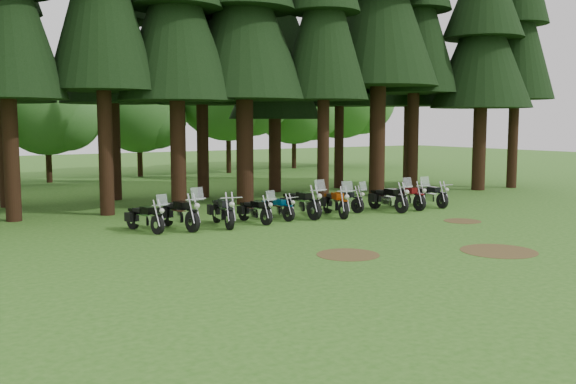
% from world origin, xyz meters
% --- Properties ---
extents(ground, '(120.00, 120.00, 0.00)m').
position_xyz_m(ground, '(0.00, 0.00, 0.00)').
color(ground, '#2D6219').
rests_on(ground, ground).
extents(pine_front_9, '(5.44, 5.44, 15.89)m').
position_xyz_m(pine_front_9, '(13.94, 7.83, 9.51)').
color(pine_front_9, '#321C10').
rests_on(pine_front_9, ground).
extents(pine_back_4, '(4.94, 4.94, 13.78)m').
position_xyz_m(pine_back_4, '(4.04, 13.25, 8.25)').
color(pine_back_4, '#321C10').
rests_on(pine_back_4, ground).
extents(pine_back_5, '(3.94, 3.94, 16.33)m').
position_xyz_m(pine_back_5, '(8.07, 12.86, 9.78)').
color(pine_back_5, '#321C10').
rests_on(pine_back_5, ground).
extents(pine_back_6, '(4.59, 4.59, 16.58)m').
position_xyz_m(pine_back_6, '(13.36, 12.79, 9.93)').
color(pine_back_6, '#321C10').
rests_on(pine_back_6, ground).
extents(decid_3, '(6.12, 5.95, 7.65)m').
position_xyz_m(decid_3, '(-4.71, 25.13, 4.51)').
color(decid_3, '#321C10').
rests_on(decid_3, ground).
extents(decid_4, '(5.93, 5.76, 7.41)m').
position_xyz_m(decid_4, '(1.58, 26.32, 4.37)').
color(decid_4, '#321C10').
rests_on(decid_4, ground).
extents(decid_5, '(8.45, 8.21, 10.56)m').
position_xyz_m(decid_5, '(8.29, 25.71, 6.23)').
color(decid_5, '#321C10').
rests_on(decid_5, ground).
extents(decid_6, '(7.06, 6.86, 8.82)m').
position_xyz_m(decid_6, '(14.85, 27.01, 5.20)').
color(decid_6, '#321C10').
rests_on(decid_6, ground).
extents(decid_7, '(8.44, 8.20, 10.55)m').
position_xyz_m(decid_7, '(19.46, 26.83, 6.22)').
color(decid_7, '#321C10').
rests_on(decid_7, ground).
extents(dirt_patch_0, '(1.80, 1.80, 0.01)m').
position_xyz_m(dirt_patch_0, '(-3.00, -2.00, 0.01)').
color(dirt_patch_0, '#4C3D1E').
rests_on(dirt_patch_0, ground).
extents(dirt_patch_1, '(1.40, 1.40, 0.01)m').
position_xyz_m(dirt_patch_1, '(4.50, 0.50, 0.01)').
color(dirt_patch_1, '#4C3D1E').
rests_on(dirt_patch_1, ground).
extents(dirt_patch_2, '(2.20, 2.20, 0.01)m').
position_xyz_m(dirt_patch_2, '(1.00, -4.00, 0.01)').
color(dirt_patch_2, '#4C3D1E').
rests_on(dirt_patch_2, ground).
extents(motorcycle_0, '(0.75, 2.18, 1.38)m').
position_xyz_m(motorcycle_0, '(-6.44, 4.83, 0.46)').
color(motorcycle_0, black).
rests_on(motorcycle_0, ground).
extents(motorcycle_1, '(0.65, 2.50, 1.57)m').
position_xyz_m(motorcycle_1, '(-5.25, 4.67, 0.52)').
color(motorcycle_1, black).
rests_on(motorcycle_1, ground).
extents(motorcycle_2, '(0.62, 2.40, 0.99)m').
position_xyz_m(motorcycle_2, '(-3.65, 4.46, 0.50)').
color(motorcycle_2, black).
rests_on(motorcycle_2, ground).
extents(motorcycle_3, '(0.49, 2.07, 1.30)m').
position_xyz_m(motorcycle_3, '(-2.31, 4.45, 0.43)').
color(motorcycle_3, black).
rests_on(motorcycle_3, ground).
extents(motorcycle_4, '(0.43, 1.94, 0.79)m').
position_xyz_m(motorcycle_4, '(-1.18, 4.74, 0.40)').
color(motorcycle_4, black).
rests_on(motorcycle_4, ground).
extents(motorcycle_5, '(0.49, 2.52, 1.59)m').
position_xyz_m(motorcycle_5, '(-0.10, 4.65, 0.53)').
color(motorcycle_5, black).
rests_on(motorcycle_5, ground).
extents(motorcycle_6, '(0.88, 2.38, 1.50)m').
position_xyz_m(motorcycle_6, '(1.26, 4.19, 0.50)').
color(motorcycle_6, black).
rests_on(motorcycle_6, ground).
extents(motorcycle_7, '(0.62, 2.11, 1.33)m').
position_xyz_m(motorcycle_7, '(2.43, 5.08, 0.44)').
color(motorcycle_7, black).
rests_on(motorcycle_7, ground).
extents(motorcycle_8, '(0.45, 2.39, 1.51)m').
position_xyz_m(motorcycle_8, '(4.03, 4.18, 0.50)').
color(motorcycle_8, black).
rests_on(motorcycle_8, ground).
extents(motorcycle_9, '(0.53, 2.36, 1.48)m').
position_xyz_m(motorcycle_9, '(5.24, 4.26, 0.50)').
color(motorcycle_9, black).
rests_on(motorcycle_9, ground).
extents(motorcycle_10, '(0.40, 2.18, 0.89)m').
position_xyz_m(motorcycle_10, '(6.65, 4.26, 0.45)').
color(motorcycle_10, black).
rests_on(motorcycle_10, ground).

